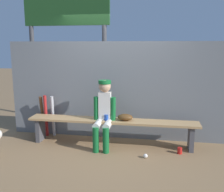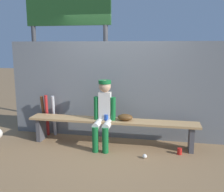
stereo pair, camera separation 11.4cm
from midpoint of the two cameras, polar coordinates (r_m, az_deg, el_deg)
The scene contains 12 objects.
ground_plane at distance 4.98m, azimuth -0.67°, elevation -10.72°, with size 30.00×30.00×0.00m, color olive.
chainlink_fence at distance 5.11m, azimuth 0.16°, elevation 1.13°, with size 4.38×0.03×1.93m, color slate.
dugout_bench at distance 4.84m, azimuth -0.68°, elevation -6.37°, with size 3.16×0.36×0.49m.
player_seated at distance 4.69m, azimuth -2.55°, elevation -3.43°, with size 0.41×0.55×1.23m.
baseball_glove at distance 4.76m, azimuth 2.24°, elevation -4.71°, with size 0.28×0.20×0.12m, color #593819.
bat_aluminum_silver at distance 5.46m, azimuth -13.48°, elevation -4.35°, with size 0.06×0.06×0.85m, color #B7B7BC.
bat_aluminum_red at distance 5.48m, azimuth -14.94°, elevation -4.27°, with size 0.06×0.06×0.86m, color #B22323.
bat_wood_dark at distance 5.57m, azimuth -15.62°, elevation -4.24°, with size 0.06×0.06×0.83m, color brown.
baseball at distance 4.45m, azimuth 6.66°, elevation -13.00°, with size 0.07×0.07×0.07m, color white.
cup_on_ground at distance 4.72m, azimuth 14.04°, elevation -11.62°, with size 0.08×0.08×0.11m, color red.
cup_on_bench at distance 4.77m, azimuth -1.95°, elevation -4.75°, with size 0.08×0.08×0.11m, color #1E47AD.
scoreboard at distance 5.92m, azimuth -10.05°, elevation 16.47°, with size 2.18×0.27×3.47m.
Camera 1 is at (0.78, -4.56, 1.85)m, focal length 41.43 mm.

